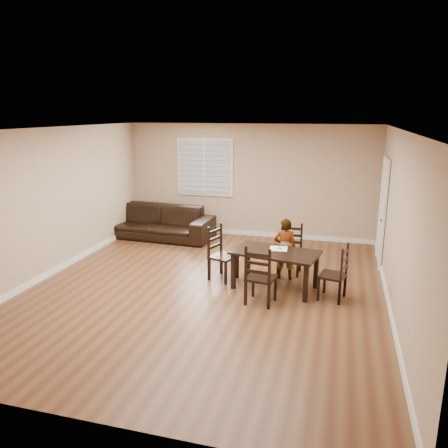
{
  "coord_description": "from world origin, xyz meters",
  "views": [
    {
      "loc": [
        2.16,
        -6.7,
        2.97
      ],
      "look_at": [
        0.15,
        0.66,
        1.0
      ],
      "focal_mm": 35.0,
      "sensor_mm": 36.0,
      "label": 1
    }
  ],
  "objects_px": {
    "donut": "(280,247)",
    "sofa": "(158,222)",
    "child": "(285,249)",
    "dining_table": "(275,256)",
    "chair_far": "(259,279)",
    "chair_right": "(340,275)",
    "chair_left": "(218,254)",
    "chair_near": "(291,250)"
  },
  "relations": [
    {
      "from": "dining_table",
      "to": "chair_left",
      "type": "relative_size",
      "value": 1.57
    },
    {
      "from": "dining_table",
      "to": "chair_near",
      "type": "height_order",
      "value": "chair_near"
    },
    {
      "from": "dining_table",
      "to": "chair_left",
      "type": "xyz_separation_m",
      "value": [
        -1.08,
        0.23,
        -0.13
      ]
    },
    {
      "from": "chair_far",
      "to": "chair_right",
      "type": "bearing_deg",
      "value": -147.76
    },
    {
      "from": "chair_left",
      "to": "child",
      "type": "xyz_separation_m",
      "value": [
        1.18,
        0.28,
        0.11
      ]
    },
    {
      "from": "dining_table",
      "to": "chair_right",
      "type": "relative_size",
      "value": 1.68
    },
    {
      "from": "chair_left",
      "to": "sofa",
      "type": "bearing_deg",
      "value": 63.97
    },
    {
      "from": "sofa",
      "to": "donut",
      "type": "bearing_deg",
      "value": -31.56
    },
    {
      "from": "child",
      "to": "sofa",
      "type": "relative_size",
      "value": 0.43
    },
    {
      "from": "chair_far",
      "to": "child",
      "type": "xyz_separation_m",
      "value": [
        0.24,
        1.27,
        0.12
      ]
    },
    {
      "from": "child",
      "to": "donut",
      "type": "distance_m",
      "value": 0.38
    },
    {
      "from": "donut",
      "to": "sofa",
      "type": "height_order",
      "value": "sofa"
    },
    {
      "from": "chair_left",
      "to": "child",
      "type": "height_order",
      "value": "child"
    },
    {
      "from": "dining_table",
      "to": "chair_right",
      "type": "bearing_deg",
      "value": -0.19
    },
    {
      "from": "dining_table",
      "to": "donut",
      "type": "distance_m",
      "value": 0.2
    },
    {
      "from": "child",
      "to": "sofa",
      "type": "height_order",
      "value": "child"
    },
    {
      "from": "child",
      "to": "donut",
      "type": "bearing_deg",
      "value": 81.01
    },
    {
      "from": "chair_right",
      "to": "child",
      "type": "distance_m",
      "value": 1.22
    },
    {
      "from": "child",
      "to": "chair_far",
      "type": "bearing_deg",
      "value": 78.42
    },
    {
      "from": "dining_table",
      "to": "donut",
      "type": "xyz_separation_m",
      "value": [
        0.05,
        0.15,
        0.11
      ]
    },
    {
      "from": "dining_table",
      "to": "chair_left",
      "type": "bearing_deg",
      "value": 179.08
    },
    {
      "from": "chair_near",
      "to": "chair_far",
      "type": "bearing_deg",
      "value": -97.95
    },
    {
      "from": "chair_far",
      "to": "sofa",
      "type": "xyz_separation_m",
      "value": [
        -3.07,
        3.15,
        -0.06
      ]
    },
    {
      "from": "dining_table",
      "to": "child",
      "type": "distance_m",
      "value": 0.52
    },
    {
      "from": "chair_near",
      "to": "sofa",
      "type": "relative_size",
      "value": 0.36
    },
    {
      "from": "chair_far",
      "to": "child",
      "type": "relative_size",
      "value": 0.86
    },
    {
      "from": "chair_right",
      "to": "donut",
      "type": "distance_m",
      "value": 1.12
    },
    {
      "from": "chair_near",
      "to": "sofa",
      "type": "bearing_deg",
      "value": 158.44
    },
    {
      "from": "chair_right",
      "to": "dining_table",
      "type": "bearing_deg",
      "value": -88.34
    },
    {
      "from": "chair_far",
      "to": "sofa",
      "type": "bearing_deg",
      "value": -37.64
    },
    {
      "from": "chair_near",
      "to": "sofa",
      "type": "height_order",
      "value": "chair_near"
    },
    {
      "from": "chair_right",
      "to": "donut",
      "type": "xyz_separation_m",
      "value": [
        -1.03,
        0.37,
        0.27
      ]
    },
    {
      "from": "sofa",
      "to": "dining_table",
      "type": "bearing_deg",
      "value": -33.77
    },
    {
      "from": "chair_near",
      "to": "child",
      "type": "distance_m",
      "value": 0.42
    },
    {
      "from": "chair_near",
      "to": "donut",
      "type": "relative_size",
      "value": 9.2
    },
    {
      "from": "chair_far",
      "to": "chair_right",
      "type": "distance_m",
      "value": 1.33
    },
    {
      "from": "dining_table",
      "to": "donut",
      "type": "relative_size",
      "value": 15.18
    },
    {
      "from": "chair_far",
      "to": "donut",
      "type": "relative_size",
      "value": 9.51
    },
    {
      "from": "chair_far",
      "to": "dining_table",
      "type": "bearing_deg",
      "value": -92.45
    },
    {
      "from": "chair_near",
      "to": "child",
      "type": "xyz_separation_m",
      "value": [
        -0.06,
        -0.4,
        0.14
      ]
    },
    {
      "from": "dining_table",
      "to": "chair_left",
      "type": "height_order",
      "value": "chair_left"
    },
    {
      "from": "child",
      "to": "sofa",
      "type": "distance_m",
      "value": 3.81
    }
  ]
}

